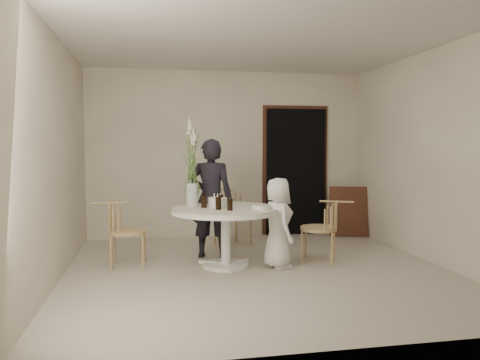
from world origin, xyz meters
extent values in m
plane|color=beige|center=(0.00, 0.00, 0.00)|extent=(4.50, 4.50, 0.00)
plane|color=silver|center=(0.00, 0.00, 2.70)|extent=(4.50, 4.50, 0.00)
plane|color=beige|center=(0.00, 2.25, 1.35)|extent=(4.50, 0.00, 4.50)
plane|color=beige|center=(0.00, -2.25, 1.35)|extent=(4.50, 0.00, 4.50)
plane|color=beige|center=(-2.25, 0.00, 1.35)|extent=(0.00, 4.50, 4.50)
plane|color=beige|center=(2.25, 0.00, 1.35)|extent=(0.00, 4.50, 4.50)
cube|color=black|center=(1.15, 2.19, 1.05)|extent=(1.00, 0.10, 2.10)
cube|color=#4F261B|center=(1.15, 2.23, 1.11)|extent=(1.12, 0.03, 2.22)
cylinder|color=white|center=(-0.35, 0.25, 0.02)|extent=(0.56, 0.56, 0.04)
cylinder|color=white|center=(-0.35, 0.25, 0.34)|extent=(0.12, 0.12, 0.65)
cylinder|color=white|center=(-0.35, 0.25, 0.68)|extent=(1.33, 1.33, 0.03)
cylinder|color=white|center=(-0.35, 0.25, 0.71)|extent=(1.30, 1.30, 0.04)
cube|color=#4F261B|center=(1.95, 1.84, 0.41)|extent=(0.64, 0.37, 0.82)
cylinder|color=tan|center=(-0.15, 1.21, 0.22)|extent=(0.03, 0.03, 0.43)
cylinder|color=tan|center=(0.20, 1.37, 0.22)|extent=(0.03, 0.03, 0.43)
cylinder|color=tan|center=(-0.30, 1.56, 0.22)|extent=(0.03, 0.03, 0.43)
cylinder|color=tan|center=(0.05, 1.72, 0.22)|extent=(0.03, 0.03, 0.43)
cylinder|color=tan|center=(-0.05, 1.47, 0.45)|extent=(0.48, 0.48, 0.05)
cylinder|color=tan|center=(0.76, 0.50, 0.21)|extent=(0.03, 0.03, 0.41)
cylinder|color=tan|center=(0.60, 0.17, 0.21)|extent=(0.03, 0.03, 0.41)
cylinder|color=tan|center=(1.09, 0.34, 0.21)|extent=(0.03, 0.03, 0.41)
cylinder|color=tan|center=(0.93, 0.01, 0.21)|extent=(0.03, 0.03, 0.41)
cylinder|color=tan|center=(0.85, 0.26, 0.43)|extent=(0.46, 0.46, 0.05)
cylinder|color=tan|center=(-1.35, 0.29, 0.21)|extent=(0.03, 0.03, 0.42)
cylinder|color=tan|center=(-1.33, 0.66, 0.21)|extent=(0.03, 0.03, 0.42)
cylinder|color=tan|center=(-1.72, 0.30, 0.21)|extent=(0.03, 0.03, 0.42)
cylinder|color=tan|center=(-1.70, 0.67, 0.21)|extent=(0.03, 0.03, 0.42)
cylinder|color=tan|center=(-1.53, 0.48, 0.44)|extent=(0.46, 0.46, 0.05)
imported|color=black|center=(-0.46, 0.79, 0.79)|extent=(0.65, 0.51, 1.58)
imported|color=white|center=(0.26, 0.09, 0.55)|extent=(0.41, 0.57, 1.10)
cylinder|color=silver|center=(-0.44, 0.34, 0.79)|extent=(0.24, 0.24, 0.11)
cylinder|color=beige|center=(-0.44, 0.34, 0.87)|extent=(0.01, 0.01, 0.05)
cylinder|color=beige|center=(-0.40, 0.37, 0.87)|extent=(0.01, 0.01, 0.05)
cylinder|color=beige|center=(-0.48, 0.36, 0.87)|extent=(0.01, 0.01, 0.05)
cylinder|color=black|center=(-0.46, 0.09, 0.80)|extent=(0.08, 0.08, 0.15)
cylinder|color=black|center=(-0.34, -0.01, 0.80)|extent=(0.08, 0.08, 0.14)
cylinder|color=black|center=(-0.61, 0.29, 0.81)|extent=(0.09, 0.09, 0.15)
cylinder|color=black|center=(-0.40, 0.37, 0.81)|extent=(0.08, 0.08, 0.15)
cylinder|color=white|center=(0.03, 0.01, 0.76)|extent=(0.26, 0.26, 0.05)
cylinder|color=silver|center=(-0.73, 0.54, 0.87)|extent=(0.15, 0.15, 0.28)
cylinder|color=#4D7231|center=(-0.70, 0.55, 1.23)|extent=(0.01, 0.01, 0.71)
cone|color=beige|center=(-0.70, 0.55, 1.58)|extent=(0.07, 0.07, 0.18)
cylinder|color=#4D7231|center=(-0.73, 0.57, 1.26)|extent=(0.01, 0.01, 0.77)
cone|color=beige|center=(-0.73, 0.57, 1.64)|extent=(0.07, 0.07, 0.18)
cylinder|color=#4D7231|center=(-0.75, 0.56, 1.29)|extent=(0.01, 0.01, 0.83)
cone|color=beige|center=(-0.75, 0.56, 1.70)|extent=(0.07, 0.07, 0.18)
cylinder|color=#4D7231|center=(-0.76, 0.53, 1.32)|extent=(0.01, 0.01, 0.89)
cone|color=beige|center=(-0.76, 0.53, 1.76)|extent=(0.07, 0.07, 0.18)
cylinder|color=#4D7231|center=(-0.74, 0.51, 1.23)|extent=(0.01, 0.01, 0.71)
cone|color=beige|center=(-0.74, 0.51, 1.58)|extent=(0.07, 0.07, 0.18)
cylinder|color=#4D7231|center=(-0.71, 0.52, 1.26)|extent=(0.01, 0.01, 0.77)
cone|color=beige|center=(-0.71, 0.52, 1.64)|extent=(0.07, 0.07, 0.18)
camera|label=1|loc=(-1.24, -5.34, 1.46)|focal=35.00mm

